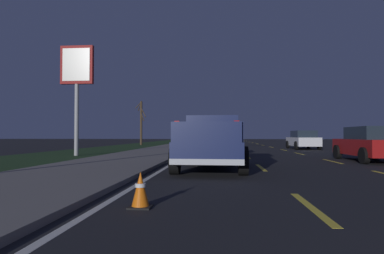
{
  "coord_description": "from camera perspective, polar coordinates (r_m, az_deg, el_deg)",
  "views": [
    {
      "loc": [
        -0.54,
        3.21,
        1.16
      ],
      "look_at": [
        12.08,
        4.3,
        1.48
      ],
      "focal_mm": 30.42,
      "sensor_mm": 36.0,
      "label": 1
    }
  ],
  "objects": [
    {
      "name": "bare_tree_far",
      "position": [
        39.63,
        -8.91,
        0.94
      ],
      "size": [
        1.74,
        1.66,
        5.34
      ],
      "color": "#423323",
      "rests_on": "ground"
    },
    {
      "name": "sidewalk_shoulder",
      "position": [
        27.88,
        -3.8,
        -3.71
      ],
      "size": [
        108.0,
        4.0,
        0.12
      ],
      "primitive_type": "cube",
      "color": "slate",
      "rests_on": "ground"
    },
    {
      "name": "sedan_red",
      "position": [
        16.49,
        28.88,
        -2.58
      ],
      "size": [
        4.4,
        2.02,
        1.54
      ],
      "color": "maroon",
      "rests_on": "ground"
    },
    {
      "name": "pickup_truck",
      "position": [
        11.66,
        3.58,
        -2.69
      ],
      "size": [
        5.47,
        2.38,
        1.87
      ],
      "color": "#141E4C",
      "rests_on": "ground"
    },
    {
      "name": "traffic_cone_near",
      "position": [
        5.37,
        -9.03,
        -10.85
      ],
      "size": [
        0.36,
        0.36,
        0.58
      ],
      "color": "black",
      "rests_on": "ground"
    },
    {
      "name": "ground",
      "position": [
        27.75,
        11.63,
        -3.82
      ],
      "size": [
        144.0,
        144.0,
        0.0
      ],
      "primitive_type": "plane",
      "color": "black"
    },
    {
      "name": "lane_markings",
      "position": [
        31.05,
        5.31,
        -3.58
      ],
      "size": [
        108.0,
        7.04,
        0.01
      ],
      "color": "yellow",
      "rests_on": "ground"
    },
    {
      "name": "sedan_white",
      "position": [
        28.74,
        18.87,
        -2.12
      ],
      "size": [
        4.44,
        2.08,
        1.54
      ],
      "color": "silver",
      "rests_on": "ground"
    },
    {
      "name": "sedan_green",
      "position": [
        18.45,
        4.0,
        -2.62
      ],
      "size": [
        4.4,
        2.02,
        1.54
      ],
      "color": "#14592D",
      "rests_on": "ground"
    },
    {
      "name": "grass_verge",
      "position": [
        29.07,
        -13.6,
        -3.69
      ],
      "size": [
        108.0,
        6.0,
        0.01
      ],
      "primitive_type": "cube",
      "color": "#1E3819",
      "rests_on": "ground"
    },
    {
      "name": "gas_price_sign",
      "position": [
        19.97,
        -19.53,
        8.82
      ],
      "size": [
        0.27,
        1.9,
        6.29
      ],
      "color": "#99999E",
      "rests_on": "ground"
    }
  ]
}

